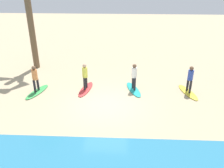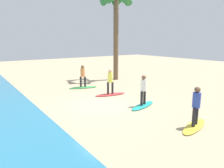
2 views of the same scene
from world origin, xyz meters
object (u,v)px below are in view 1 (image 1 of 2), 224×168
Objects in this scene: surfboard_red at (86,89)px; surfer_green at (35,77)px; surfer_teal at (134,75)px; surfer_yellow at (190,77)px; surfer_red at (85,75)px; surfboard_green at (37,92)px; surfboard_teal at (134,89)px; surfboard_yellow at (188,92)px.

surfer_green reaches higher than surfboard_red.
surfboard_red is at bearing 1.94° from surfer_teal.
surfer_yellow is 6.36m from surfboard_red.
surfer_red is 3.12m from surfboard_green.
surfer_teal and surfer_red have the same top height.
surfer_red is 0.78× the size of surfboard_green.
surfer_teal is (-0.00, 0.00, 0.99)m from surfboard_teal.
surfer_red reaches higher than surfboard_teal.
surfboard_yellow is 9.20m from surfboard_green.
surfer_green is at bearing -69.29° from surfboard_red.
surfboard_red is 1.00× the size of surfboard_green.
surfboard_yellow is 6.36m from surfer_red.
surfer_teal reaches higher than surfboard_red.
surfboard_teal is 1.28× the size of surfer_teal.
surfer_yellow is 1.00× the size of surfer_red.
surfboard_red is at bearing -170.64° from surfer_green.
surfboard_teal is 1.00× the size of surfboard_green.
surfboard_teal is 1.28× the size of surfer_red.
surfboard_yellow is at bearing 109.82° from surfboard_green.
surfer_yellow is at bearing 109.82° from surfboard_green.
surfboard_green is (5.89, 0.58, -0.99)m from surfer_teal.
surfboard_red is at bearing -106.60° from surfboard_yellow.
surfboard_red is (2.98, 0.10, -0.99)m from surfer_teal.
surfboard_red is (6.28, -0.12, 0.00)m from surfboard_yellow.
surfer_yellow is at bearing -91.46° from surfboard_yellow.
surfer_yellow reaches higher than surfboard_teal.
surfboard_red and surfboard_green have the same top height.
surfer_yellow is at bearing -177.76° from surfer_green.
surfboard_yellow is 0.99m from surfer_yellow.
surfer_green is at bearing -101.43° from surfboard_teal.
surfer_red is at bearing -170.64° from surfer_green.
surfboard_green is 1.28× the size of surfer_green.
surfer_green is (9.19, 0.36, 0.99)m from surfboard_yellow.
surfer_yellow and surfer_green have the same top height.
surfer_red is (2.98, 0.10, 0.00)m from surfer_teal.
surfboard_teal is 0.99m from surfer_teal.
surfboard_yellow is 3.31m from surfboard_teal.
surfer_yellow is at bearing 69.09° from surfboard_teal.
surfboard_teal is 1.00× the size of surfboard_red.
surfboard_yellow is 3.45m from surfer_teal.
surfer_red is at bearing -105.12° from surfboard_teal.
surfer_green is (0.00, 0.00, 0.99)m from surfboard_green.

